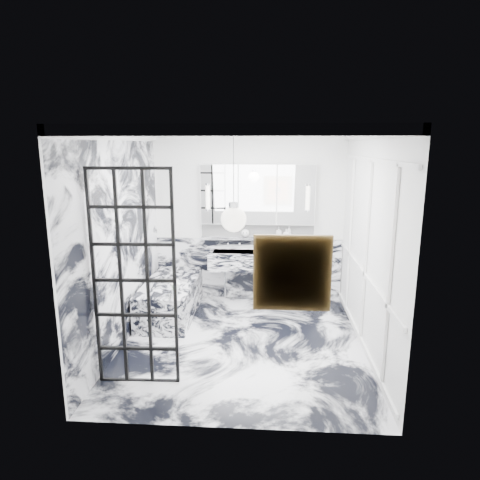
# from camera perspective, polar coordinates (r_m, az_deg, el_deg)

# --- Properties ---
(floor) EXTENTS (3.60, 3.60, 0.00)m
(floor) POSITION_cam_1_polar(r_m,az_deg,el_deg) (5.98, 0.25, -13.49)
(floor) COLOR silver
(floor) RESTS_ON ground
(ceiling) EXTENTS (3.60, 3.60, 0.00)m
(ceiling) POSITION_cam_1_polar(r_m,az_deg,el_deg) (5.37, 0.28, 14.43)
(ceiling) COLOR white
(ceiling) RESTS_ON wall_back
(wall_back) EXTENTS (3.60, 0.00, 3.60)m
(wall_back) POSITION_cam_1_polar(r_m,az_deg,el_deg) (7.27, 1.16, 2.88)
(wall_back) COLOR white
(wall_back) RESTS_ON floor
(wall_front) EXTENTS (3.60, 0.00, 3.60)m
(wall_front) POSITION_cam_1_polar(r_m,az_deg,el_deg) (3.78, -1.48, -6.43)
(wall_front) COLOR white
(wall_front) RESTS_ON floor
(wall_left) EXTENTS (0.00, 3.60, 3.60)m
(wall_left) POSITION_cam_1_polar(r_m,az_deg,el_deg) (5.83, -15.64, -0.05)
(wall_left) COLOR white
(wall_left) RESTS_ON floor
(wall_right) EXTENTS (0.00, 3.60, 3.60)m
(wall_right) POSITION_cam_1_polar(r_m,az_deg,el_deg) (5.64, 16.72, -0.53)
(wall_right) COLOR white
(wall_right) RESTS_ON floor
(marble_clad_back) EXTENTS (3.18, 0.05, 1.05)m
(marble_clad_back) POSITION_cam_1_polar(r_m,az_deg,el_deg) (7.44, 1.12, -3.80)
(marble_clad_back) COLOR silver
(marble_clad_back) RESTS_ON floor
(marble_clad_left) EXTENTS (0.02, 3.56, 2.68)m
(marble_clad_left) POSITION_cam_1_polar(r_m,az_deg,el_deg) (5.83, -15.47, -0.62)
(marble_clad_left) COLOR silver
(marble_clad_left) RESTS_ON floor
(panel_molding) EXTENTS (0.03, 3.40, 2.30)m
(panel_molding) POSITION_cam_1_polar(r_m,az_deg,el_deg) (5.66, 16.46, -1.52)
(panel_molding) COLOR white
(panel_molding) RESTS_ON floor
(soap_bottle_a) EXTENTS (0.10, 0.10, 0.20)m
(soap_bottle_a) POSITION_cam_1_polar(r_m,az_deg,el_deg) (7.22, 6.56, 1.05)
(soap_bottle_a) COLOR #8C5919
(soap_bottle_a) RESTS_ON ledge
(soap_bottle_b) EXTENTS (0.09, 0.09, 0.19)m
(soap_bottle_b) POSITION_cam_1_polar(r_m,az_deg,el_deg) (7.21, 5.18, 1.02)
(soap_bottle_b) COLOR #4C4C51
(soap_bottle_b) RESTS_ON ledge
(soap_bottle_c) EXTENTS (0.16, 0.16, 0.15)m
(soap_bottle_c) POSITION_cam_1_polar(r_m,az_deg,el_deg) (7.22, 6.18, 0.86)
(soap_bottle_c) COLOR silver
(soap_bottle_c) RESTS_ON ledge
(face_pot) EXTENTS (0.14, 0.14, 0.14)m
(face_pot) POSITION_cam_1_polar(r_m,az_deg,el_deg) (7.23, 0.71, 0.93)
(face_pot) COLOR white
(face_pot) RESTS_ON ledge
(amber_bottle) EXTENTS (0.04, 0.04, 0.10)m
(amber_bottle) POSITION_cam_1_polar(r_m,az_deg,el_deg) (7.23, 6.51, 0.65)
(amber_bottle) COLOR #8C5919
(amber_bottle) RESTS_ON ledge
(flower_vase) EXTENTS (0.08, 0.08, 0.12)m
(flower_vase) POSITION_cam_1_polar(r_m,az_deg,el_deg) (6.03, -8.67, -7.11)
(flower_vase) COLOR silver
(flower_vase) RESTS_ON bathtub
(crittall_door) EXTENTS (0.88, 0.07, 2.40)m
(crittall_door) POSITION_cam_1_polar(r_m,az_deg,el_deg) (4.77, -13.92, -5.24)
(crittall_door) COLOR black
(crittall_door) RESTS_ON floor
(artwork) EXTENTS (0.58, 0.06, 0.58)m
(artwork) POSITION_cam_1_polar(r_m,az_deg,el_deg) (3.76, 6.96, -4.39)
(artwork) COLOR #B84C12
(artwork) RESTS_ON wall_front
(pendant_light) EXTENTS (0.26, 0.26, 0.26)m
(pendant_light) POSITION_cam_1_polar(r_m,az_deg,el_deg) (4.30, -0.85, 2.79)
(pendant_light) COLOR white
(pendant_light) RESTS_ON ceiling
(trough_sink) EXTENTS (1.60, 0.45, 0.30)m
(trough_sink) POSITION_cam_1_polar(r_m,az_deg,el_deg) (7.17, 2.24, -2.75)
(trough_sink) COLOR silver
(trough_sink) RESTS_ON wall_back
(ledge) EXTENTS (1.90, 0.14, 0.04)m
(ledge) POSITION_cam_1_polar(r_m,az_deg,el_deg) (7.25, 2.31, 0.19)
(ledge) COLOR silver
(ledge) RESTS_ON wall_back
(subway_tile) EXTENTS (1.90, 0.03, 0.23)m
(subway_tile) POSITION_cam_1_polar(r_m,az_deg,el_deg) (7.28, 2.33, 1.33)
(subway_tile) COLOR white
(subway_tile) RESTS_ON wall_back
(mirror_cabinet) EXTENTS (1.90, 0.16, 1.00)m
(mirror_cabinet) POSITION_cam_1_polar(r_m,az_deg,el_deg) (7.13, 2.36, 6.10)
(mirror_cabinet) COLOR white
(mirror_cabinet) RESTS_ON wall_back
(sconce_left) EXTENTS (0.07, 0.07, 0.40)m
(sconce_left) POSITION_cam_1_polar(r_m,az_deg,el_deg) (7.11, -4.32, 5.73)
(sconce_left) COLOR white
(sconce_left) RESTS_ON mirror_cabinet
(sconce_right) EXTENTS (0.07, 0.07, 0.40)m
(sconce_right) POSITION_cam_1_polar(r_m,az_deg,el_deg) (7.06, 9.03, 5.56)
(sconce_right) COLOR white
(sconce_right) RESTS_ON mirror_cabinet
(bathtub) EXTENTS (0.75, 1.65, 0.55)m
(bathtub) POSITION_cam_1_polar(r_m,az_deg,el_deg) (6.85, -9.21, -7.66)
(bathtub) COLOR silver
(bathtub) RESTS_ON floor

